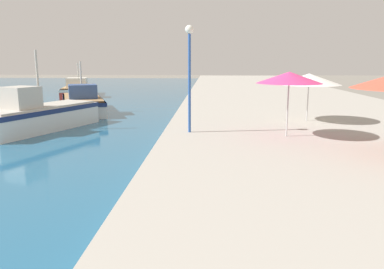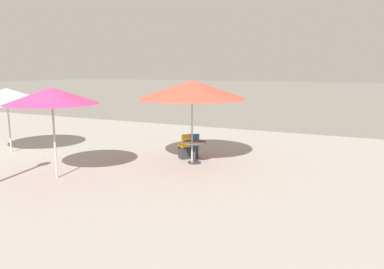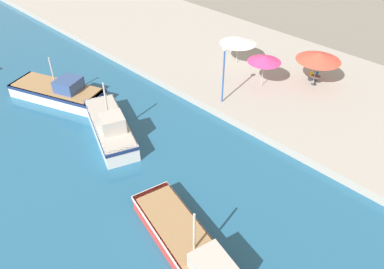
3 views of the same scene
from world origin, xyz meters
The scene contains 6 objects.
cafe_umbrella_pink centered at (8.48, 16.26, 3.13)m, with size 3.54×3.54×2.82m.
cafe_umbrella_white centered at (5.26, 19.16, 3.05)m, with size 2.67×2.67×2.66m.
cafe_umbrella_striped centered at (7.13, 23.32, 2.78)m, with size 3.24×3.24×2.45m.
cafe_table centered at (8.56, 16.21, 1.16)m, with size 0.80×0.80×0.74m.
cafe_chair_left centered at (9.20, 16.54, 0.95)m, with size 0.57×0.55×0.91m.
cafe_chair_right centered at (8.99, 16.78, 0.95)m, with size 0.58×0.58×0.91m.
Camera 2 is at (-2.70, 11.07, 3.84)m, focal length 35.00 mm.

